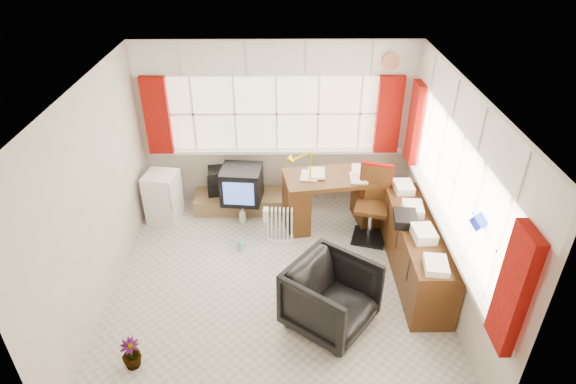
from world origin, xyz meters
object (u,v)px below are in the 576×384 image
task_chair (373,200)px  credenza (416,248)px  office_chair (331,297)px  mini_fridge (163,197)px  desk_lamp (311,160)px  tv_bench (242,201)px  radiator (280,229)px  desk (332,197)px  crt_tv (242,184)px

task_chair → credenza: 0.95m
office_chair → mini_fridge: bearing=85.0°
desk_lamp → tv_bench: (-1.01, 0.50, -0.98)m
radiator → tv_bench: (-0.59, 0.85, -0.09)m
desk_lamp → credenza: bearing=-38.9°
mini_fridge → desk: bearing=-3.1°
tv_bench → task_chair: bearing=-20.0°
radiator → crt_tv: size_ratio=0.86×
task_chair → credenza: (0.41, -0.84, -0.18)m
desk → crt_tv: 1.34m
desk → tv_bench: desk is taller
task_chair → office_chair: 1.84m
radiator → credenza: 1.82m
desk → mini_fridge: desk is taller
office_chair → radiator: bearing=58.3°
crt_tv → desk_lamp: bearing=-19.8°
radiator → mini_fridge: 1.81m
desk_lamp → credenza: size_ratio=0.22×
desk_lamp → task_chair: desk_lamp is taller
desk → office_chair: (-0.19, -1.98, -0.05)m
task_chair → crt_tv: (-1.84, 0.54, -0.06)m
desk_lamp → credenza: (1.27, -1.02, -0.71)m
desk → credenza: credenza is taller
credenza → tv_bench: (-2.28, 1.52, -0.27)m
desk → task_chair: (0.53, -0.29, 0.13)m
crt_tv → desk: bearing=-10.7°
tv_bench → radiator: bearing=-55.2°
crt_tv → radiator: bearing=-51.5°
task_chair → office_chair: task_chair is taller
desk_lamp → radiator: 1.04m
desk → tv_bench: bearing=163.7°
desk_lamp → tv_bench: bearing=153.8°
desk → task_chair: 0.62m
mini_fridge → crt_tv: bearing=5.8°
task_chair → crt_tv: 1.92m
desk → crt_tv: (-1.31, 0.25, 0.07)m
desk → credenza: 1.47m
credenza → crt_tv: bearing=148.5°
desk → desk_lamp: (-0.34, -0.10, 0.66)m
radiator → tv_bench: radiator is taller
tv_bench → mini_fridge: 1.17m
desk → desk_lamp: bearing=-162.9°
desk → task_chair: task_chair is taller
desk → tv_bench: 1.44m
desk_lamp → office_chair: 2.01m
office_chair → crt_tv: office_chair is taller
desk → credenza: bearing=-50.4°
task_chair → tv_bench: (-1.87, 0.68, -0.45)m
task_chair → office_chair: size_ratio=1.25×
credenza → mini_fridge: 3.62m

